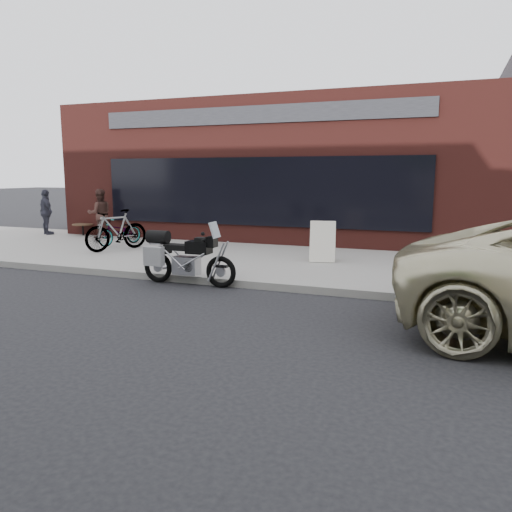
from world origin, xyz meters
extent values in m
plane|color=black|center=(0.00, 0.00, 0.00)|extent=(120.00, 120.00, 0.00)
cube|color=gray|center=(0.00, 7.00, 0.07)|extent=(44.00, 6.00, 0.15)
cube|color=#5B231D|center=(-2.00, 14.00, 2.25)|extent=(14.00, 10.00, 4.50)
cube|color=black|center=(-2.00, 8.97, 1.70)|extent=(10.00, 0.08, 2.00)
cube|color=#28292E|center=(-2.00, 8.97, 3.90)|extent=(10.00, 0.08, 0.50)
torus|color=black|center=(-2.18, 3.90, 0.31)|extent=(0.64, 0.11, 0.64)
torus|color=black|center=(-0.75, 3.90, 0.31)|extent=(0.64, 0.11, 0.64)
cube|color=#B7B7BC|center=(-1.51, 3.90, 0.40)|extent=(0.52, 0.29, 0.36)
cube|color=black|center=(-1.23, 3.90, 0.78)|extent=(0.48, 0.31, 0.25)
cube|color=black|center=(-1.70, 3.90, 0.76)|extent=(0.52, 0.27, 0.11)
cube|color=black|center=(-2.03, 3.90, 0.68)|extent=(0.29, 0.21, 0.13)
cube|color=black|center=(-0.94, 3.90, 0.90)|extent=(0.17, 0.23, 0.21)
cube|color=silver|center=(-0.87, 3.90, 1.14)|extent=(0.14, 0.29, 0.32)
cylinder|color=black|center=(-1.01, 3.90, 0.97)|extent=(0.03, 0.67, 0.03)
cube|color=#B7B7BC|center=(-2.15, 3.90, 0.82)|extent=(0.27, 0.29, 0.03)
cube|color=gray|center=(-2.11, 3.65, 0.59)|extent=(0.40, 0.17, 0.38)
cylinder|color=black|center=(-2.15, 3.90, 0.95)|extent=(0.46, 0.27, 0.27)
cylinder|color=#B7B7BC|center=(-1.89, 4.05, 0.33)|extent=(0.53, 0.08, 0.18)
imported|color=gray|center=(-5.59, 7.34, 0.55)|extent=(0.93, 1.62, 0.80)
imported|color=gray|center=(-5.04, 6.43, 0.70)|extent=(1.24, 1.89, 1.11)
cube|color=white|center=(0.62, 6.67, 0.63)|extent=(0.65, 0.41, 0.96)
cube|color=white|center=(0.57, 6.92, 0.63)|extent=(0.65, 0.41, 0.96)
cylinder|color=black|center=(-8.16, 8.80, 0.33)|extent=(0.06, 0.06, 0.35)
cylinder|color=#493422|center=(-8.16, 8.80, 0.52)|extent=(0.69, 0.69, 0.04)
imported|color=#442B24|center=(-7.20, 8.50, 0.94)|extent=(0.97, 0.97, 1.58)
imported|color=#383948|center=(-9.51, 8.60, 0.92)|extent=(0.98, 0.74, 1.54)
camera|label=1|loc=(3.31, -4.83, 2.22)|focal=35.00mm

